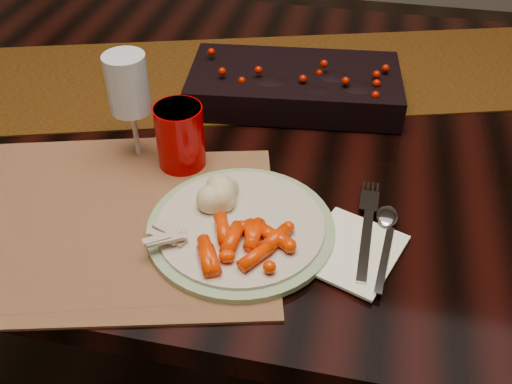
% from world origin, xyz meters
% --- Properties ---
extents(floor, '(5.00, 5.00, 0.00)m').
position_xyz_m(floor, '(0.00, 0.00, 0.00)').
color(floor, black).
rests_on(floor, ground).
extents(dining_table, '(1.80, 1.00, 0.75)m').
position_xyz_m(dining_table, '(0.00, 0.00, 0.38)').
color(dining_table, black).
rests_on(dining_table, floor).
extents(table_runner, '(1.67, 0.81, 0.00)m').
position_xyz_m(table_runner, '(0.05, 0.17, 0.75)').
color(table_runner, black).
rests_on(table_runner, dining_table).
extents(centerpiece, '(0.39, 0.23, 0.08)m').
position_xyz_m(centerpiece, '(0.01, 0.06, 0.79)').
color(centerpiece, black).
rests_on(centerpiece, table_runner).
extents(placemat_main, '(0.53, 0.44, 0.00)m').
position_xyz_m(placemat_main, '(-0.19, -0.33, 0.75)').
color(placemat_main, '#9B7045').
rests_on(placemat_main, dining_table).
extents(placemat_second, '(0.57, 0.48, 0.00)m').
position_xyz_m(placemat_second, '(-0.31, -0.33, 0.75)').
color(placemat_second, brown).
rests_on(placemat_second, dining_table).
extents(dinner_plate, '(0.30, 0.30, 0.01)m').
position_xyz_m(dinner_plate, '(-0.01, -0.31, 0.76)').
color(dinner_plate, beige).
rests_on(dinner_plate, placemat_main).
extents(baby_carrots, '(0.12, 0.11, 0.02)m').
position_xyz_m(baby_carrots, '(0.00, -0.36, 0.78)').
color(baby_carrots, '#F43100').
rests_on(baby_carrots, dinner_plate).
extents(mashed_potatoes, '(0.10, 0.09, 0.04)m').
position_xyz_m(mashed_potatoes, '(-0.05, -0.26, 0.79)').
color(mashed_potatoes, beige).
rests_on(mashed_potatoes, dinner_plate).
extents(turkey_shreds, '(0.08, 0.07, 0.02)m').
position_xyz_m(turkey_shreds, '(-0.09, -0.36, 0.78)').
color(turkey_shreds, beige).
rests_on(turkey_shreds, dinner_plate).
extents(napkin, '(0.15, 0.16, 0.00)m').
position_xyz_m(napkin, '(0.14, -0.32, 0.76)').
color(napkin, white).
rests_on(napkin, placemat_main).
extents(fork, '(0.03, 0.18, 0.00)m').
position_xyz_m(fork, '(0.16, -0.28, 0.76)').
color(fork, '#BEBEBE').
rests_on(fork, napkin).
extents(spoon, '(0.05, 0.15, 0.00)m').
position_xyz_m(spoon, '(0.18, -0.30, 0.76)').
color(spoon, silver).
rests_on(spoon, napkin).
extents(red_cup, '(0.07, 0.07, 0.10)m').
position_xyz_m(red_cup, '(-0.13, -0.17, 0.80)').
color(red_cup, '#A90001').
rests_on(red_cup, placemat_main).
extents(wine_glass, '(0.07, 0.07, 0.18)m').
position_xyz_m(wine_glass, '(-0.21, -0.16, 0.84)').
color(wine_glass, silver).
rests_on(wine_glass, dining_table).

